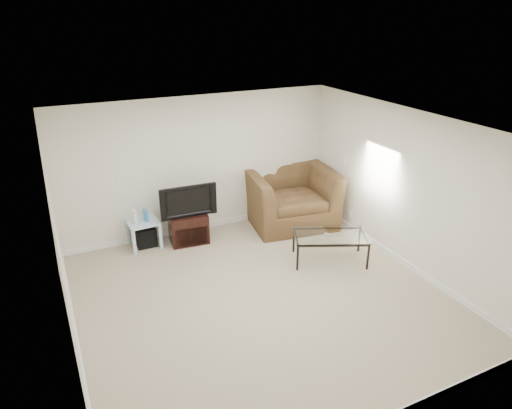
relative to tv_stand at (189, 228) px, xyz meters
name	(u,v)px	position (x,y,z in m)	size (l,w,h in m)	color
floor	(261,297)	(0.40, -2.09, -0.27)	(5.00, 5.00, 0.00)	tan
ceiling	(262,127)	(0.40, -2.09, 2.23)	(5.00, 5.00, 0.00)	white
wall_back	(199,165)	(0.40, 0.41, 0.98)	(5.00, 0.02, 2.50)	silver
wall_left	(61,260)	(-2.10, -2.09, 0.98)	(0.02, 5.00, 2.50)	silver
wall_right	(405,189)	(2.90, -2.09, 0.98)	(0.02, 5.00, 2.50)	silver
plate_back	(120,177)	(-1.00, 0.40, 0.98)	(0.12, 0.02, 0.12)	white
plate_right_switch	(344,161)	(2.88, -0.49, 0.98)	(0.02, 0.09, 0.13)	white
plate_right_outlet	(349,214)	(2.88, -0.79, 0.03)	(0.02, 0.08, 0.12)	white
tv_stand	(189,228)	(0.00, 0.00, 0.00)	(0.65, 0.45, 0.54)	black
dvd_player	(188,219)	(0.00, -0.04, 0.18)	(0.38, 0.27, 0.05)	black
television	(187,200)	(0.00, -0.03, 0.55)	(0.92, 0.18, 0.57)	black
side_table	(144,233)	(-0.75, 0.19, -0.03)	(0.51, 0.51, 0.49)	#A2B3C5
subwoofer	(146,236)	(-0.72, 0.21, -0.10)	(0.34, 0.34, 0.34)	black
game_console	(135,217)	(-0.87, 0.17, 0.33)	(0.05, 0.16, 0.22)	white
game_case	(146,215)	(-0.69, 0.17, 0.31)	(0.05, 0.14, 0.19)	#337FCC
recliner	(291,188)	(2.02, -0.07, 0.43)	(1.61, 1.05, 1.41)	brown
coffee_table	(330,248)	(1.88, -1.63, -0.04)	(1.20, 0.68, 0.47)	black
remote	(330,235)	(1.86, -1.64, 0.21)	(0.19, 0.05, 0.02)	#B2B2B7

